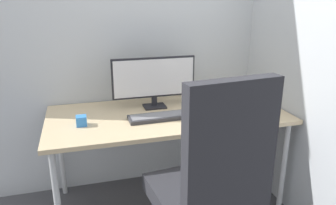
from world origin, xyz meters
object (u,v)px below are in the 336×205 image
(notebook, at_px, (234,109))
(desk_clamp_accessory, at_px, (81,121))
(office_chair, at_px, (211,184))
(mouse, at_px, (213,112))
(monitor, at_px, (154,79))
(pen_holder, at_px, (222,95))
(keyboard, at_px, (158,117))

(notebook, xyz_separation_m, desk_clamp_accessory, (-1.03, 0.02, 0.02))
(office_chair, xyz_separation_m, mouse, (0.28, 0.65, 0.12))
(monitor, xyz_separation_m, pen_holder, (0.52, -0.02, -0.15))
(desk_clamp_accessory, bearing_deg, mouse, -1.95)
(notebook, height_order, desk_clamp_accessory, desk_clamp_accessory)
(pen_holder, bearing_deg, office_chair, -117.40)
(monitor, bearing_deg, keyboard, -97.56)
(mouse, relative_size, desk_clamp_accessory, 1.50)
(office_chair, height_order, mouse, office_chair)
(mouse, height_order, notebook, mouse)
(office_chair, distance_m, monitor, 0.96)
(keyboard, relative_size, desk_clamp_accessory, 6.11)
(keyboard, relative_size, notebook, 1.65)
(notebook, bearing_deg, monitor, 154.09)
(notebook, bearing_deg, desk_clamp_accessory, 178.85)
(monitor, distance_m, notebook, 0.60)
(office_chair, xyz_separation_m, monitor, (-0.06, 0.90, 0.31))
(mouse, xyz_separation_m, notebook, (0.16, 0.01, -0.00))
(mouse, relative_size, notebook, 0.40)
(pen_holder, bearing_deg, desk_clamp_accessory, -168.83)
(monitor, distance_m, keyboard, 0.31)
(pen_holder, relative_size, desk_clamp_accessory, 2.85)
(keyboard, height_order, notebook, same)
(mouse, height_order, pen_holder, pen_holder)
(pen_holder, distance_m, desk_clamp_accessory, 1.06)
(mouse, height_order, desk_clamp_accessory, desk_clamp_accessory)
(monitor, relative_size, notebook, 2.51)
(office_chair, distance_m, notebook, 0.80)
(office_chair, distance_m, pen_holder, 1.01)
(pen_holder, bearing_deg, keyboard, -158.11)
(keyboard, relative_size, pen_holder, 2.14)
(office_chair, bearing_deg, mouse, 66.39)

